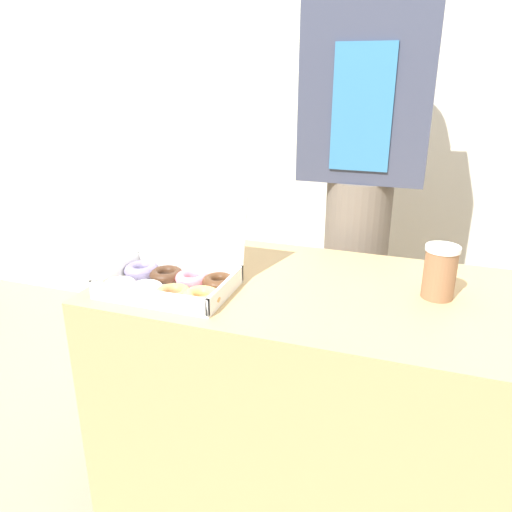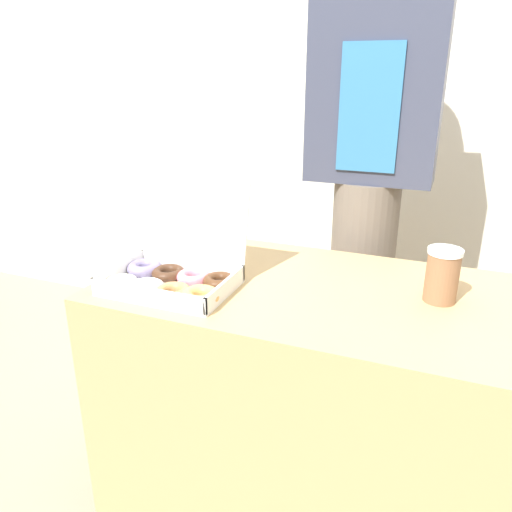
% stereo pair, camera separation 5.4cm
% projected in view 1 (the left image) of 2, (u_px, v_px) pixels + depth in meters
% --- Properties ---
extents(ground_plane, '(14.00, 14.00, 0.00)m').
position_uv_depth(ground_plane, '(301.00, 499.00, 1.60)').
color(ground_plane, gray).
extents(wall_back, '(10.00, 0.05, 2.60)m').
position_uv_depth(wall_back, '(375.00, 68.00, 2.12)').
color(wall_back, beige).
rests_on(wall_back, ground_plane).
extents(table, '(1.12, 0.61, 0.75)m').
position_uv_depth(table, '(305.00, 402.00, 1.47)').
color(table, tan).
rests_on(table, ground_plane).
extents(donut_box, '(0.36, 0.28, 0.27)m').
position_uv_depth(donut_box, '(173.00, 274.00, 1.32)').
color(donut_box, white).
rests_on(donut_box, table).
extents(coffee_cup, '(0.08, 0.08, 0.14)m').
position_uv_depth(coffee_cup, '(440.00, 272.00, 1.25)').
color(coffee_cup, '#8C6042').
rests_on(coffee_cup, table).
extents(person_customer, '(0.41, 0.23, 1.78)m').
position_uv_depth(person_customer, '(362.00, 166.00, 1.69)').
color(person_customer, '#665B51').
rests_on(person_customer, ground_plane).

